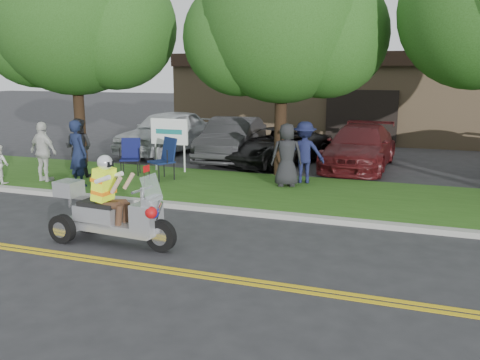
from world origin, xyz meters
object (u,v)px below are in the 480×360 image
(spectator_adult_right, at_px, (43,152))
(spectator_adult_mid, at_px, (79,148))
(lawn_chair_b, at_px, (131,154))
(parked_car_mid, at_px, (275,146))
(parked_car_right, at_px, (360,147))
(lawn_chair_a, at_px, (165,156))
(parked_car_far_left, at_px, (167,132))
(trike_scooter, at_px, (109,213))
(parked_car_left, at_px, (232,139))
(spectator_adult_left, at_px, (78,153))

(spectator_adult_right, bearing_deg, spectator_adult_mid, -109.14)
(lawn_chair_b, xyz_separation_m, parked_car_mid, (3.54, 3.62, -0.08))
(spectator_adult_mid, xyz_separation_m, parked_car_right, (7.63, 4.70, -0.26))
(lawn_chair_a, relative_size, spectator_adult_right, 0.71)
(parked_car_far_left, bearing_deg, trike_scooter, -59.70)
(lawn_chair_b, relative_size, spectator_adult_mid, 0.63)
(lawn_chair_a, relative_size, parked_car_mid, 0.27)
(parked_car_left, bearing_deg, lawn_chair_a, -101.63)
(spectator_adult_right, relative_size, parked_car_mid, 0.37)
(lawn_chair_a, relative_size, parked_car_left, 0.26)
(trike_scooter, relative_size, spectator_adult_left, 1.43)
(lawn_chair_a, bearing_deg, parked_car_far_left, 147.67)
(trike_scooter, distance_m, spectator_adult_left, 4.87)
(lawn_chair_a, xyz_separation_m, parked_car_mid, (2.18, 3.94, -0.15))
(parked_car_far_left, height_order, parked_car_right, parked_car_far_left)
(lawn_chair_a, bearing_deg, parked_car_right, 70.14)
(parked_car_far_left, bearing_deg, spectator_adult_left, -75.28)
(spectator_adult_left, bearing_deg, trike_scooter, 151.94)
(parked_car_far_left, bearing_deg, spectator_adult_mid, -82.31)
(spectator_adult_mid, xyz_separation_m, spectator_adult_right, (-0.51, -0.91, -0.01))
(spectator_adult_left, distance_m, parked_car_right, 8.97)
(lawn_chair_b, height_order, parked_car_right, parked_car_right)
(spectator_adult_right, height_order, parked_car_mid, spectator_adult_right)
(trike_scooter, distance_m, lawn_chair_b, 6.19)
(lawn_chair_a, bearing_deg, trike_scooter, -42.79)
(spectator_adult_right, height_order, parked_car_left, spectator_adult_right)
(parked_car_left, xyz_separation_m, parked_car_right, (4.57, -0.06, -0.05))
(parked_car_far_left, bearing_deg, spectator_adult_right, -86.83)
(spectator_adult_left, distance_m, parked_car_mid, 6.85)
(trike_scooter, bearing_deg, lawn_chair_b, 122.10)
(parked_car_far_left, bearing_deg, parked_car_left, -4.69)
(spectator_adult_mid, height_order, parked_car_left, spectator_adult_mid)
(trike_scooter, height_order, spectator_adult_right, spectator_adult_right)
(lawn_chair_a, relative_size, spectator_adult_left, 0.67)
(parked_car_far_left, relative_size, parked_car_mid, 1.09)
(lawn_chair_b, distance_m, parked_car_right, 7.47)
(trike_scooter, bearing_deg, parked_car_far_left, 116.16)
(lawn_chair_a, bearing_deg, spectator_adult_right, -124.55)
(spectator_adult_right, bearing_deg, spectator_adult_left, -177.69)
(lawn_chair_a, distance_m, parked_car_left, 4.26)
(parked_car_left, bearing_deg, spectator_adult_right, -127.44)
(lawn_chair_a, bearing_deg, parked_car_left, 114.14)
(spectator_adult_mid, distance_m, parked_car_mid, 6.54)
(trike_scooter, relative_size, parked_car_far_left, 0.52)
(spectator_adult_right, xyz_separation_m, parked_car_mid, (5.28, 5.38, -0.32))
(trike_scooter, xyz_separation_m, spectator_adult_mid, (-4.13, 4.63, 0.38))
(spectator_adult_mid, relative_size, parked_car_mid, 0.38)
(parked_car_right, bearing_deg, lawn_chair_a, -137.59)
(lawn_chair_a, relative_size, parked_car_far_left, 0.24)
(lawn_chair_b, bearing_deg, lawn_chair_a, -36.62)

